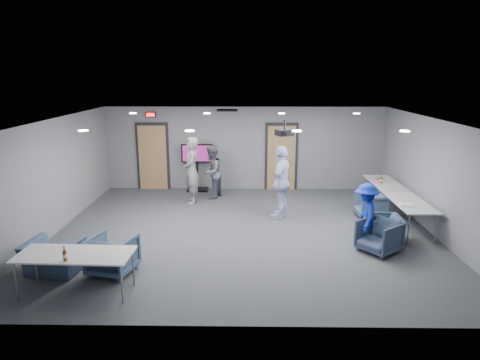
{
  "coord_description": "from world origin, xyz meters",
  "views": [
    {
      "loc": [
        0.06,
        -9.74,
        3.72
      ],
      "look_at": [
        -0.09,
        0.37,
        1.2
      ],
      "focal_mm": 32.0,
      "sensor_mm": 36.0,
      "label": 1
    }
  ],
  "objects_px": {
    "chair_front_b": "(54,257)",
    "person_a": "(191,170)",
    "person_c": "(281,182)",
    "chair_right_a": "(370,205)",
    "person_b": "(212,172)",
    "person_d": "(366,215)",
    "table_front_left": "(75,256)",
    "table_right_a": "(385,184)",
    "chair_right_c": "(379,236)",
    "bottle_front": "(65,255)",
    "table_right_b": "(410,203)",
    "bottle_right": "(381,180)",
    "tv_stand": "(197,164)",
    "chair_front_a": "(113,255)",
    "chair_right_b": "(384,229)",
    "projector": "(284,132)"
  },
  "relations": [
    {
      "from": "person_a",
      "to": "person_d",
      "type": "bearing_deg",
      "value": 43.32
    },
    {
      "from": "chair_front_b",
      "to": "bottle_front",
      "type": "height_order",
      "value": "bottle_front"
    },
    {
      "from": "chair_front_a",
      "to": "tv_stand",
      "type": "bearing_deg",
      "value": -84.8
    },
    {
      "from": "chair_front_b",
      "to": "person_a",
      "type": "bearing_deg",
      "value": -107.32
    },
    {
      "from": "chair_right_a",
      "to": "chair_right_b",
      "type": "distance_m",
      "value": 1.72
    },
    {
      "from": "chair_right_b",
      "to": "chair_front_b",
      "type": "bearing_deg",
      "value": -73.58
    },
    {
      "from": "table_right_b",
      "to": "tv_stand",
      "type": "bearing_deg",
      "value": 56.98
    },
    {
      "from": "person_b",
      "to": "person_d",
      "type": "xyz_separation_m",
      "value": [
        3.69,
        -3.64,
        -0.11
      ]
    },
    {
      "from": "person_b",
      "to": "chair_front_b",
      "type": "relative_size",
      "value": 1.66
    },
    {
      "from": "chair_right_c",
      "to": "bottle_right",
      "type": "bearing_deg",
      "value": 125.28
    },
    {
      "from": "chair_front_b",
      "to": "table_right_b",
      "type": "xyz_separation_m",
      "value": [
        7.62,
        2.39,
        0.37
      ]
    },
    {
      "from": "chair_right_b",
      "to": "table_right_a",
      "type": "bearing_deg",
      "value": 165.88
    },
    {
      "from": "person_a",
      "to": "chair_right_c",
      "type": "height_order",
      "value": "person_a"
    },
    {
      "from": "person_d",
      "to": "chair_front_a",
      "type": "bearing_deg",
      "value": -63.77
    },
    {
      "from": "bottle_right",
      "to": "table_front_left",
      "type": "bearing_deg",
      "value": -143.53
    },
    {
      "from": "person_c",
      "to": "chair_right_a",
      "type": "bearing_deg",
      "value": 113.37
    },
    {
      "from": "tv_stand",
      "to": "person_a",
      "type": "bearing_deg",
      "value": -90.42
    },
    {
      "from": "table_front_left",
      "to": "bottle_front",
      "type": "height_order",
      "value": "bottle_front"
    },
    {
      "from": "chair_right_a",
      "to": "projector",
      "type": "distance_m",
      "value": 3.33
    },
    {
      "from": "table_right_b",
      "to": "person_c",
      "type": "bearing_deg",
      "value": 72.94
    },
    {
      "from": "person_b",
      "to": "chair_right_c",
      "type": "bearing_deg",
      "value": 60.98
    },
    {
      "from": "chair_front_b",
      "to": "projector",
      "type": "distance_m",
      "value": 5.53
    },
    {
      "from": "table_right_a",
      "to": "table_front_left",
      "type": "bearing_deg",
      "value": 126.33
    },
    {
      "from": "chair_front_b",
      "to": "bottle_front",
      "type": "bearing_deg",
      "value": 130.58
    },
    {
      "from": "chair_right_b",
      "to": "bottle_right",
      "type": "height_order",
      "value": "bottle_right"
    },
    {
      "from": "table_front_left",
      "to": "projector",
      "type": "distance_m",
      "value": 5.2
    },
    {
      "from": "person_d",
      "to": "tv_stand",
      "type": "xyz_separation_m",
      "value": [
        -4.23,
        4.49,
        0.17
      ]
    },
    {
      "from": "person_a",
      "to": "chair_front_a",
      "type": "bearing_deg",
      "value": -21.79
    },
    {
      "from": "person_a",
      "to": "table_right_b",
      "type": "xyz_separation_m",
      "value": [
        5.54,
        -2.24,
        -0.29
      ]
    },
    {
      "from": "person_b",
      "to": "projector",
      "type": "relative_size",
      "value": 3.63
    },
    {
      "from": "chair_right_c",
      "to": "chair_front_b",
      "type": "distance_m",
      "value": 6.61
    },
    {
      "from": "chair_right_c",
      "to": "chair_right_b",
      "type": "bearing_deg",
      "value": 115.13
    },
    {
      "from": "person_c",
      "to": "projector",
      "type": "distance_m",
      "value": 1.74
    },
    {
      "from": "person_d",
      "to": "chair_right_b",
      "type": "distance_m",
      "value": 0.64
    },
    {
      "from": "person_a",
      "to": "table_right_b",
      "type": "distance_m",
      "value": 5.98
    },
    {
      "from": "chair_front_b",
      "to": "bottle_right",
      "type": "xyz_separation_m",
      "value": [
        7.48,
        4.21,
        0.5
      ]
    },
    {
      "from": "person_d",
      "to": "projector",
      "type": "relative_size",
      "value": 3.14
    },
    {
      "from": "person_c",
      "to": "chair_front_b",
      "type": "distance_m",
      "value": 5.7
    },
    {
      "from": "chair_right_b",
      "to": "chair_right_c",
      "type": "bearing_deg",
      "value": -24.28
    },
    {
      "from": "chair_front_a",
      "to": "projector",
      "type": "distance_m",
      "value": 4.61
    },
    {
      "from": "person_d",
      "to": "chair_front_b",
      "type": "height_order",
      "value": "person_d"
    },
    {
      "from": "person_d",
      "to": "bottle_front",
      "type": "xyz_separation_m",
      "value": [
        -5.61,
        -2.55,
        0.12
      ]
    },
    {
      "from": "table_right_b",
      "to": "bottle_front",
      "type": "distance_m",
      "value": 7.72
    },
    {
      "from": "chair_right_b",
      "to": "chair_front_b",
      "type": "xyz_separation_m",
      "value": [
        -6.8,
        -1.63,
        0.0
      ]
    },
    {
      "from": "table_front_left",
      "to": "table_right_a",
      "type": "bearing_deg",
      "value": 38.23
    },
    {
      "from": "chair_right_c",
      "to": "bottle_right",
      "type": "height_order",
      "value": "bottle_right"
    },
    {
      "from": "chair_right_a",
      "to": "chair_front_a",
      "type": "height_order",
      "value": "chair_front_a"
    },
    {
      "from": "chair_right_c",
      "to": "table_front_left",
      "type": "height_order",
      "value": "table_front_left"
    },
    {
      "from": "tv_stand",
      "to": "person_b",
      "type": "bearing_deg",
      "value": -57.56
    },
    {
      "from": "chair_right_a",
      "to": "bottle_front",
      "type": "height_order",
      "value": "bottle_front"
    }
  ]
}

